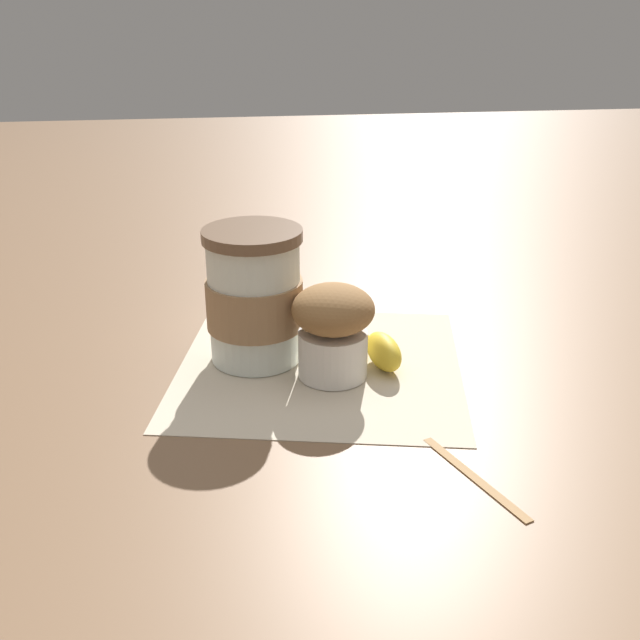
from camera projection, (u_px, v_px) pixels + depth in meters
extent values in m
plane|color=brown|center=(320.00, 366.00, 0.67)|extent=(3.00, 3.00, 0.00)
cube|color=beige|center=(320.00, 365.00, 0.67)|extent=(0.30, 0.30, 0.00)
cylinder|color=silver|center=(255.00, 301.00, 0.66)|extent=(0.08, 0.08, 0.11)
cylinder|color=brown|center=(252.00, 235.00, 0.64)|extent=(0.09, 0.09, 0.01)
cylinder|color=#997551|center=(255.00, 303.00, 0.66)|extent=(0.09, 0.09, 0.04)
cylinder|color=white|center=(333.00, 353.00, 0.65)|extent=(0.06, 0.06, 0.04)
ellipsoid|color=olive|center=(333.00, 309.00, 0.63)|extent=(0.07, 0.07, 0.04)
ellipsoid|color=gold|center=(384.00, 351.00, 0.66)|extent=(0.03, 0.06, 0.03)
ellipsoid|color=gold|center=(343.00, 332.00, 0.70)|extent=(0.06, 0.07, 0.03)
ellipsoid|color=brown|center=(293.00, 321.00, 0.72)|extent=(0.06, 0.05, 0.03)
cube|color=#9E7547|center=(474.00, 477.00, 0.52)|extent=(0.05, 0.11, 0.00)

